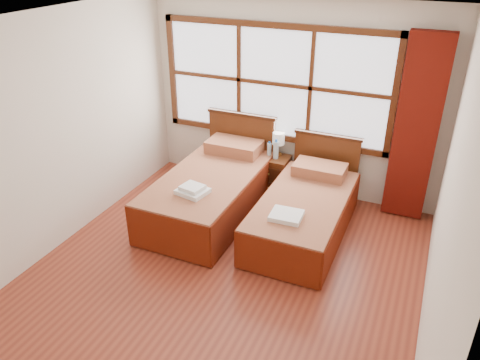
% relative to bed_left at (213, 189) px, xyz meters
% --- Properties ---
extents(floor, '(4.50, 4.50, 0.00)m').
position_rel_bed_left_xyz_m(floor, '(0.69, -1.20, -0.32)').
color(floor, brown).
rests_on(floor, ground).
extents(ceiling, '(4.50, 4.50, 0.00)m').
position_rel_bed_left_xyz_m(ceiling, '(0.69, -1.20, 2.28)').
color(ceiling, white).
rests_on(ceiling, wall_back).
extents(wall_back, '(4.00, 0.00, 4.00)m').
position_rel_bed_left_xyz_m(wall_back, '(0.69, 1.05, 0.98)').
color(wall_back, silver).
rests_on(wall_back, floor).
extents(wall_left, '(0.00, 4.50, 4.50)m').
position_rel_bed_left_xyz_m(wall_left, '(-1.31, -1.20, 0.98)').
color(wall_left, silver).
rests_on(wall_left, floor).
extents(wall_right, '(0.00, 4.50, 4.50)m').
position_rel_bed_left_xyz_m(wall_right, '(2.69, -1.20, 0.98)').
color(wall_right, silver).
rests_on(wall_right, floor).
extents(window, '(3.16, 0.06, 1.56)m').
position_rel_bed_left_xyz_m(window, '(0.44, 1.02, 1.18)').
color(window, white).
rests_on(window, wall_back).
extents(curtain, '(0.50, 0.16, 2.30)m').
position_rel_bed_left_xyz_m(curtain, '(2.29, 0.91, 0.85)').
color(curtain, '#66130A').
rests_on(curtain, wall_back).
extents(bed_left, '(1.08, 2.10, 1.05)m').
position_rel_bed_left_xyz_m(bed_left, '(0.00, 0.00, 0.00)').
color(bed_left, '#37190B').
rests_on(bed_left, floor).
extents(bed_right, '(0.97, 1.99, 0.94)m').
position_rel_bed_left_xyz_m(bed_right, '(1.24, 0.00, -0.03)').
color(bed_right, '#37190B').
rests_on(bed_right, floor).
extents(nightstand, '(0.40, 0.40, 0.54)m').
position_rel_bed_left_xyz_m(nightstand, '(0.55, 0.80, -0.05)').
color(nightstand, '#4F2611').
rests_on(nightstand, floor).
extents(towels_left, '(0.38, 0.35, 0.10)m').
position_rel_bed_left_xyz_m(towels_left, '(0.03, -0.57, 0.28)').
color(towels_left, white).
rests_on(towels_left, bed_left).
extents(towels_right, '(0.36, 0.32, 0.05)m').
position_rel_bed_left_xyz_m(towels_right, '(1.18, -0.54, 0.21)').
color(towels_right, white).
rests_on(towels_right, bed_right).
extents(lamp, '(0.17, 0.17, 0.33)m').
position_rel_bed_left_xyz_m(lamp, '(0.56, 0.91, 0.45)').
color(lamp, gold).
rests_on(lamp, nightstand).
extents(bottle_near, '(0.06, 0.06, 0.22)m').
position_rel_bed_left_xyz_m(bottle_near, '(0.47, 0.80, 0.32)').
color(bottle_near, '#ACCEDE').
rests_on(bottle_near, nightstand).
extents(bottle_far, '(0.07, 0.07, 0.27)m').
position_rel_bed_left_xyz_m(bottle_far, '(0.58, 0.78, 0.34)').
color(bottle_far, '#ACCEDE').
rests_on(bottle_far, nightstand).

